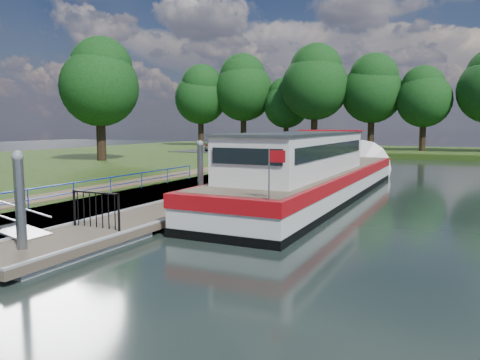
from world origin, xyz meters
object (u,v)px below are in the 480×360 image
at_px(pontoon, 245,191).
at_px(car_b, 256,145).
at_px(car_a, 272,146).
at_px(car_c, 215,145).
at_px(barge, 318,175).

height_order(pontoon, car_b, car_b).
xyz_separation_m(car_a, car_b, (-2.36, 1.30, -0.02)).
relative_size(car_b, car_c, 0.96).
height_order(pontoon, car_c, car_c).
relative_size(barge, car_a, 5.42).
bearing_deg(barge, pontoon, -165.08).
height_order(barge, car_b, barge).
xyz_separation_m(barge, car_c, (-17.81, 21.37, 0.34)).
bearing_deg(car_b, car_c, 93.46).
bearing_deg(car_a, car_b, 149.18).
bearing_deg(barge, car_a, 117.64).
height_order(car_a, car_b, car_a).
relative_size(pontoon, car_c, 7.31).
bearing_deg(car_a, barge, -64.32).
height_order(pontoon, barge, barge).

